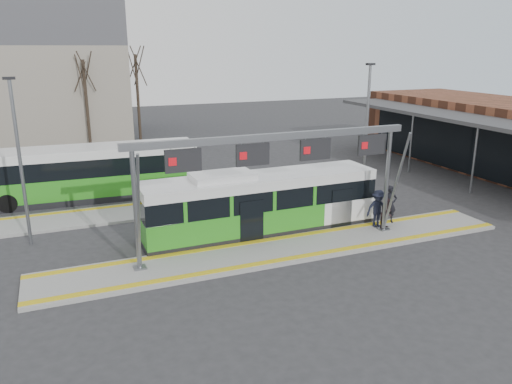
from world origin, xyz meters
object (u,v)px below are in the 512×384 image
gantry (278,157)px  passenger_b (387,213)px  passenger_a (390,204)px  hero_bus (260,204)px  passenger_c (378,209)px

gantry → passenger_b: gantry is taller
passenger_a → hero_bus: bearing=179.5°
gantry → passenger_a: (6.73, 0.81, -3.17)m
hero_bus → passenger_a: hero_bus is taller
gantry → hero_bus: size_ratio=1.11×
passenger_a → passenger_b: bearing=-122.0°
passenger_a → passenger_b: 0.97m
gantry → passenger_b: (6.06, 0.13, -3.36)m
gantry → hero_bus: gantry is taller
gantry → passenger_c: size_ratio=6.79×
passenger_b → passenger_a: bearing=15.0°
hero_bus → passenger_a: size_ratio=6.01×
hero_bus → passenger_a: (6.58, -1.56, -0.35)m
passenger_a → passenger_b: (-0.67, -0.67, -0.19)m
hero_bus → passenger_b: 6.34m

